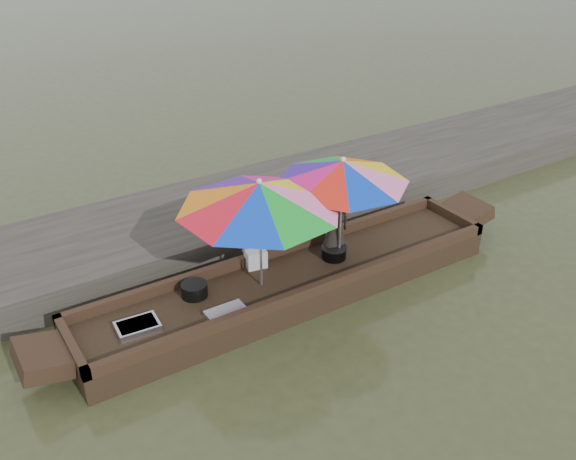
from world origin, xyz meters
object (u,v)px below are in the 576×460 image
umbrella_bow (260,234)px  umbrella_stern (341,210)px  boat_hull (292,285)px  cooking_pot (194,290)px  tray_scallop (227,314)px  vendor (335,223)px  charcoal_grill (334,253)px  supply_bag (256,258)px  tray_crayfish (138,327)px

umbrella_bow → umbrella_stern: size_ratio=1.17×
umbrella_bow → boat_hull: bearing=0.0°
cooking_pot → tray_scallop: cooking_pot is taller
vendor → umbrella_stern: umbrella_stern is taller
umbrella_bow → umbrella_stern: 1.28m
vendor → charcoal_grill: bearing=60.4°
tray_scallop → charcoal_grill: (1.92, 0.41, 0.05)m
supply_bag → umbrella_stern: (1.10, -0.45, 0.65)m
supply_bag → umbrella_stern: 1.36m
charcoal_grill → umbrella_bow: bearing=-177.6°
boat_hull → tray_scallop: bearing=-163.1°
tray_crayfish → tray_scallop: size_ratio=1.00×
boat_hull → tray_scallop: (-1.18, -0.36, 0.21)m
cooking_pot → charcoal_grill: 2.09m
boat_hull → vendor: vendor is taller
boat_hull → tray_crayfish: size_ratio=12.04×
vendor → boat_hull: bearing=14.1°
boat_hull → charcoal_grill: (0.74, 0.05, 0.26)m
umbrella_bow → tray_scallop: bearing=-152.8°
cooking_pot → umbrella_stern: (2.13, -0.25, 0.68)m
cooking_pot → tray_crayfish: bearing=-162.1°
supply_bag → vendor: 1.21m
supply_bag → umbrella_bow: umbrella_bow is taller
cooking_pot → boat_hull: bearing=-10.8°
tray_crayfish → supply_bag: (1.91, 0.48, 0.09)m
tray_crayfish → vendor: bearing=3.5°
tray_crayfish → supply_bag: bearing=14.1°
supply_bag → umbrella_bow: bearing=-110.7°
tray_scallop → umbrella_bow: size_ratio=0.24×
tray_scallop → charcoal_grill: 1.97m
boat_hull → umbrella_stern: 1.24m
charcoal_grill → umbrella_stern: bearing=-44.9°
charcoal_grill → umbrella_bow: (-1.22, -0.05, 0.69)m
tray_scallop → umbrella_bow: bearing=27.2°
tray_scallop → umbrella_bow: umbrella_bow is taller
charcoal_grill → vendor: vendor is taller
vendor → tray_scallop: bearing=17.7°
tray_scallop → umbrella_stern: size_ratio=0.28×
tray_crayfish → supply_bag: 1.97m
cooking_pot → supply_bag: (1.03, 0.20, 0.04)m
tray_crayfish → umbrella_stern: size_ratio=0.28×
umbrella_bow → umbrella_stern: bearing=0.0°
charcoal_grill → vendor: size_ratio=0.35×
cooking_pot → charcoal_grill: size_ratio=0.99×
tray_crayfish → umbrella_stern: 3.10m
cooking_pot → umbrella_bow: bearing=-16.5°
boat_hull → supply_bag: supply_bag is taller
charcoal_grill → umbrella_stern: (0.05, -0.05, 0.69)m
vendor → umbrella_bow: size_ratio=0.47×
charcoal_grill → tray_scallop: bearing=-167.9°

